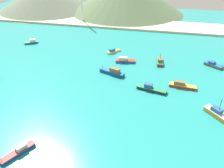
{
  "coord_description": "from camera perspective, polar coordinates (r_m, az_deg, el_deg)",
  "views": [
    {
      "loc": [
        20.45,
        -39.46,
        45.54
      ],
      "look_at": [
        3.66,
        33.83,
        0.78
      ],
      "focal_mm": 37.16,
      "sensor_mm": 36.0,
      "label": 1
    }
  ],
  "objects": [
    {
      "name": "fishing_boat_13",
      "position": [
        85.96,
        9.57,
        -1.08
      ],
      "size": [
        11.33,
        4.95,
        2.48
      ],
      "color": "#232328",
      "rests_on": "ground"
    },
    {
      "name": "fishing_boat_10",
      "position": [
        116.33,
        0.33,
        8.11
      ],
      "size": [
        6.46,
        7.35,
        2.05
      ],
      "color": "silver",
      "rests_on": "ground"
    },
    {
      "name": "fishing_boat_3",
      "position": [
        135.54,
        -19.17,
        9.79
      ],
      "size": [
        7.66,
        6.6,
        2.26
      ],
      "color": "#14478C",
      "rests_on": "ground"
    },
    {
      "name": "fishing_boat_8",
      "position": [
        79.09,
        24.81,
        -6.83
      ],
      "size": [
        8.93,
        9.46,
        6.67
      ],
      "color": "orange",
      "rests_on": "ground"
    },
    {
      "name": "fishing_boat_6",
      "position": [
        106.14,
        3.13,
        5.85
      ],
      "size": [
        9.22,
        4.1,
        2.46
      ],
      "color": "#1E5BA8",
      "rests_on": "ground"
    },
    {
      "name": "fishing_boat_4",
      "position": [
        90.36,
        16.78,
        -0.31
      ],
      "size": [
        10.18,
        3.28,
        2.36
      ],
      "color": "red",
      "rests_on": "ground"
    },
    {
      "name": "fishing_boat_7",
      "position": [
        65.71,
        -22.05,
        -15.16
      ],
      "size": [
        6.15,
        9.07,
        2.04
      ],
      "color": "#14478C",
      "rests_on": "ground"
    },
    {
      "name": "beach_strip",
      "position": [
        161.01,
        5.26,
        14.43
      ],
      "size": [
        247.0,
        23.22,
        1.2
      ],
      "primitive_type": "cube",
      "color": "beige",
      "rests_on": "ground"
    },
    {
      "name": "fishing_boat_0",
      "position": [
        107.15,
        11.7,
        5.52
      ],
      "size": [
        3.32,
        8.72,
        5.0
      ],
      "color": "red",
      "rests_on": "ground"
    },
    {
      "name": "fishing_boat_9",
      "position": [
        95.48,
        0.17,
        3.01
      ],
      "size": [
        11.29,
        6.11,
        2.98
      ],
      "color": "#14478C",
      "rests_on": "ground"
    },
    {
      "name": "fishing_boat_12",
      "position": [
        111.56,
        23.69,
        4.38
      ],
      "size": [
        8.37,
        7.13,
        2.32
      ],
      "color": "brown",
      "rests_on": "ground"
    },
    {
      "name": "ground",
      "position": [
        85.67,
        -2.96,
        -1.59
      ],
      "size": [
        260.0,
        280.0,
        0.5
      ],
      "color": "teal"
    }
  ]
}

